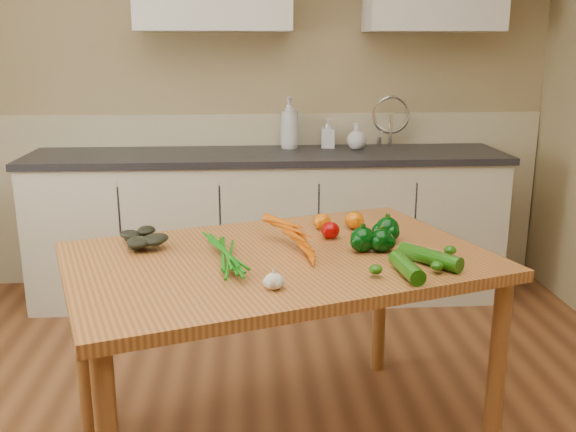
{
  "coord_description": "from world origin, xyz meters",
  "views": [
    {
      "loc": [
        0.07,
        -1.62,
        1.52
      ],
      "look_at": [
        0.23,
        0.82,
        0.87
      ],
      "focal_mm": 40.0,
      "sensor_mm": 36.0,
      "label": 1
    }
  ],
  "objects_px": {
    "tomato_c": "(355,220)",
    "garlic_bulb": "(274,281)",
    "zucchini_a": "(430,257)",
    "pepper_c": "(381,240)",
    "soap_bottle_a": "(289,123)",
    "soap_bottle_c": "(357,136)",
    "leafy_greens": "(151,232)",
    "table": "(279,278)",
    "carrot_bunch": "(275,244)",
    "pepper_a": "(363,239)",
    "zucchini_b": "(407,268)",
    "soap_bottle_b": "(328,133)",
    "tomato_a": "(330,230)",
    "tomato_b": "(322,222)",
    "pepper_b": "(387,229)"
  },
  "relations": [
    {
      "from": "tomato_a",
      "to": "tomato_c",
      "type": "distance_m",
      "value": 0.17
    },
    {
      "from": "pepper_a",
      "to": "tomato_a",
      "type": "distance_m",
      "value": 0.2
    },
    {
      "from": "tomato_c",
      "to": "garlic_bulb",
      "type": "bearing_deg",
      "value": -118.96
    },
    {
      "from": "garlic_bulb",
      "to": "tomato_c",
      "type": "bearing_deg",
      "value": 61.04
    },
    {
      "from": "zucchini_a",
      "to": "zucchini_b",
      "type": "height_order",
      "value": "same"
    },
    {
      "from": "zucchini_a",
      "to": "pepper_c",
      "type": "bearing_deg",
      "value": 129.88
    },
    {
      "from": "soap_bottle_a",
      "to": "tomato_c",
      "type": "relative_size",
      "value": 4.07
    },
    {
      "from": "leafy_greens",
      "to": "zucchini_a",
      "type": "distance_m",
      "value": 1.03
    },
    {
      "from": "garlic_bulb",
      "to": "pepper_c",
      "type": "bearing_deg",
      "value": 40.56
    },
    {
      "from": "soap_bottle_b",
      "to": "zucchini_a",
      "type": "xyz_separation_m",
      "value": [
        0.11,
        -1.92,
        -0.17
      ]
    },
    {
      "from": "tomato_a",
      "to": "zucchini_b",
      "type": "height_order",
      "value": "tomato_a"
    },
    {
      "from": "soap_bottle_b",
      "to": "pepper_c",
      "type": "bearing_deg",
      "value": -172.86
    },
    {
      "from": "soap_bottle_a",
      "to": "tomato_a",
      "type": "distance_m",
      "value": 1.59
    },
    {
      "from": "table",
      "to": "pepper_c",
      "type": "height_order",
      "value": "pepper_c"
    },
    {
      "from": "pepper_c",
      "to": "tomato_b",
      "type": "relative_size",
      "value": 1.16
    },
    {
      "from": "carrot_bunch",
      "to": "pepper_c",
      "type": "xyz_separation_m",
      "value": [
        0.39,
        0.01,
        0.01
      ]
    },
    {
      "from": "leafy_greens",
      "to": "tomato_c",
      "type": "height_order",
      "value": "leafy_greens"
    },
    {
      "from": "table",
      "to": "garlic_bulb",
      "type": "bearing_deg",
      "value": -114.2
    },
    {
      "from": "leafy_greens",
      "to": "tomato_c",
      "type": "distance_m",
      "value": 0.82
    },
    {
      "from": "carrot_bunch",
      "to": "zucchini_a",
      "type": "bearing_deg",
      "value": -35.01
    },
    {
      "from": "tomato_b",
      "to": "leafy_greens",
      "type": "bearing_deg",
      "value": -166.07
    },
    {
      "from": "table",
      "to": "garlic_bulb",
      "type": "distance_m",
      "value": 0.35
    },
    {
      "from": "soap_bottle_a",
      "to": "soap_bottle_c",
      "type": "distance_m",
      "value": 0.43
    },
    {
      "from": "table",
      "to": "soap_bottle_c",
      "type": "distance_m",
      "value": 1.83
    },
    {
      "from": "pepper_a",
      "to": "zucchini_b",
      "type": "bearing_deg",
      "value": -69.66
    },
    {
      "from": "pepper_c",
      "to": "zucchini_b",
      "type": "distance_m",
      "value": 0.26
    },
    {
      "from": "garlic_bulb",
      "to": "pepper_a",
      "type": "xyz_separation_m",
      "value": [
        0.34,
        0.36,
        0.02
      ]
    },
    {
      "from": "leafy_greens",
      "to": "pepper_c",
      "type": "bearing_deg",
      "value": -9.05
    },
    {
      "from": "soap_bottle_a",
      "to": "soap_bottle_c",
      "type": "relative_size",
      "value": 2.04
    },
    {
      "from": "carrot_bunch",
      "to": "pepper_b",
      "type": "relative_size",
      "value": 2.91
    },
    {
      "from": "carrot_bunch",
      "to": "garlic_bulb",
      "type": "distance_m",
      "value": 0.35
    },
    {
      "from": "pepper_c",
      "to": "garlic_bulb",
      "type": "bearing_deg",
      "value": -139.44
    },
    {
      "from": "carrot_bunch",
      "to": "soap_bottle_b",
      "type": "bearing_deg",
      "value": 58.14
    },
    {
      "from": "table",
      "to": "soap_bottle_a",
      "type": "relative_size",
      "value": 5.33
    },
    {
      "from": "table",
      "to": "garlic_bulb",
      "type": "relative_size",
      "value": 27.61
    },
    {
      "from": "pepper_b",
      "to": "pepper_c",
      "type": "height_order",
      "value": "pepper_b"
    },
    {
      "from": "soap_bottle_c",
      "to": "garlic_bulb",
      "type": "height_order",
      "value": "soap_bottle_c"
    },
    {
      "from": "zucchini_b",
      "to": "table",
      "type": "bearing_deg",
      "value": 149.97
    },
    {
      "from": "table",
      "to": "tomato_c",
      "type": "xyz_separation_m",
      "value": [
        0.33,
        0.33,
        0.12
      ]
    },
    {
      "from": "pepper_b",
      "to": "tomato_b",
      "type": "relative_size",
      "value": 1.29
    },
    {
      "from": "pepper_c",
      "to": "zucchini_a",
      "type": "xyz_separation_m",
      "value": [
        0.13,
        -0.16,
        -0.01
      ]
    },
    {
      "from": "soap_bottle_b",
      "to": "tomato_a",
      "type": "bearing_deg",
      "value": -178.89
    },
    {
      "from": "pepper_c",
      "to": "tomato_b",
      "type": "height_order",
      "value": "pepper_c"
    },
    {
      "from": "soap_bottle_b",
      "to": "tomato_a",
      "type": "height_order",
      "value": "soap_bottle_b"
    },
    {
      "from": "soap_bottle_c",
      "to": "pepper_b",
      "type": "height_order",
      "value": "soap_bottle_c"
    },
    {
      "from": "soap_bottle_b",
      "to": "tomato_c",
      "type": "bearing_deg",
      "value": -174.93
    },
    {
      "from": "pepper_a",
      "to": "zucchini_a",
      "type": "relative_size",
      "value": 0.38
    },
    {
      "from": "carrot_bunch",
      "to": "tomato_c",
      "type": "xyz_separation_m",
      "value": [
        0.34,
        0.31,
        -0.0
      ]
    },
    {
      "from": "tomato_a",
      "to": "soap_bottle_b",
      "type": "bearing_deg",
      "value": 83.09
    },
    {
      "from": "table",
      "to": "soap_bottle_b",
      "type": "distance_m",
      "value": 1.85
    }
  ]
}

